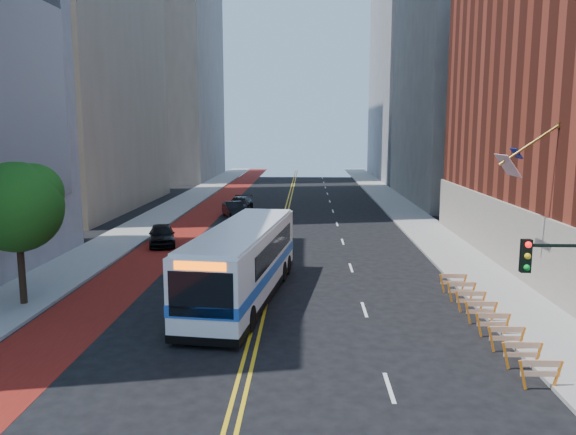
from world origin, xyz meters
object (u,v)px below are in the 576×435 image
(car_a, at_px, (162,235))
(transit_bus, at_px, (244,261))
(street_tree, at_px, (18,203))
(car_c, at_px, (239,205))
(car_b, at_px, (234,210))
(traffic_signal, at_px, (563,291))

(car_a, bearing_deg, transit_bus, -75.18)
(street_tree, relative_size, car_c, 1.26)
(car_a, xyz_separation_m, car_b, (3.50, 13.23, -0.02))
(street_tree, distance_m, transit_bus, 10.79)
(traffic_signal, distance_m, transit_bus, 15.25)
(transit_bus, distance_m, car_b, 26.37)
(car_b, bearing_deg, transit_bus, -99.61)
(car_b, relative_size, car_c, 0.85)
(car_a, bearing_deg, traffic_signal, -68.42)
(car_c, bearing_deg, street_tree, -97.42)
(car_c, bearing_deg, transit_bus, -78.12)
(transit_bus, distance_m, car_c, 29.48)
(traffic_signal, xyz_separation_m, car_b, (-14.29, 37.07, -2.98))
(street_tree, distance_m, car_a, 15.14)
(traffic_signal, relative_size, car_b, 1.13)
(traffic_signal, relative_size, car_c, 0.95)
(car_a, height_order, car_c, car_c)
(transit_bus, xyz_separation_m, car_c, (-3.72, 29.22, -1.13))
(car_a, distance_m, car_c, 16.80)
(traffic_signal, bearing_deg, car_b, 111.09)
(traffic_signal, height_order, car_a, traffic_signal)
(traffic_signal, xyz_separation_m, car_a, (-17.80, 23.83, -2.95))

